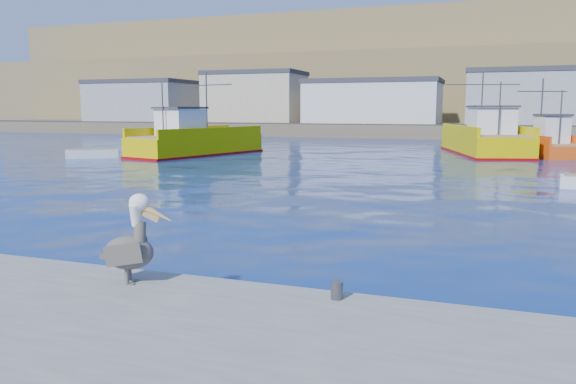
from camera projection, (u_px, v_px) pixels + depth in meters
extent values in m
plane|color=navy|center=(251.00, 260.00, 13.53)|extent=(260.00, 260.00, 0.00)
cylinder|color=#4C4C4C|center=(337.00, 290.00, 9.28)|extent=(0.20, 0.20, 0.30)
cube|color=brown|center=(449.00, 129.00, 80.56)|extent=(160.00, 30.00, 1.60)
cube|color=brown|center=(459.00, 96.00, 104.05)|extent=(180.00, 40.00, 14.00)
cube|color=brown|center=(465.00, 75.00, 121.96)|extent=(200.00, 40.00, 24.00)
cube|color=#2D2D2D|center=(443.00, 125.00, 70.18)|extent=(150.00, 5.00, 0.10)
cube|color=gray|center=(142.00, 103.00, 91.17)|extent=(16.00, 10.00, 6.00)
cube|color=#333338|center=(141.00, 82.00, 90.69)|extent=(16.32, 10.20, 0.60)
cube|color=tan|center=(255.00, 99.00, 84.50)|extent=(14.00, 9.00, 7.00)
cube|color=#333338|center=(255.00, 73.00, 83.94)|extent=(14.28, 9.18, 0.60)
cube|color=silver|center=(374.00, 104.00, 78.68)|extent=(18.00, 11.00, 5.50)
cube|color=#333338|center=(374.00, 82.00, 78.23)|extent=(18.36, 11.22, 0.60)
cube|color=gray|center=(528.00, 99.00, 72.01)|extent=(15.00, 10.00, 6.50)
cube|color=#333338|center=(530.00, 71.00, 71.49)|extent=(15.30, 10.20, 0.60)
cube|color=#D5BE00|center=(197.00, 145.00, 44.56)|extent=(6.96, 12.20, 1.51)
cube|color=#D5BE00|center=(214.00, 132.00, 43.35)|extent=(3.41, 10.96, 0.70)
cube|color=#D5BE00|center=(181.00, 131.00, 45.45)|extent=(3.41, 10.96, 0.70)
cube|color=#950608|center=(197.00, 154.00, 44.66)|extent=(7.09, 12.45, 0.25)
cube|color=#8C7251|center=(197.00, 135.00, 44.44)|extent=(6.53, 11.67, 0.10)
cube|color=white|center=(180.00, 122.00, 42.89)|extent=(3.41, 3.54, 2.00)
cube|color=#333338|center=(180.00, 108.00, 42.73)|extent=(3.69, 3.93, 0.15)
cylinder|color=#4C4C4C|center=(207.00, 104.00, 45.01)|extent=(0.15, 0.15, 5.00)
cylinder|color=#4C4C4C|center=(163.00, 111.00, 41.37)|extent=(0.12, 0.12, 4.00)
cylinder|color=#4C4C4C|center=(206.00, 85.00, 44.79)|extent=(5.21, 1.59, 0.08)
cube|color=#D5BE00|center=(484.00, 144.00, 45.55)|extent=(7.41, 13.10, 1.61)
cube|color=#D5BE00|center=(510.00, 130.00, 45.24)|extent=(3.46, 11.79, 0.70)
cube|color=#D5BE00|center=(459.00, 130.00, 45.53)|extent=(3.46, 11.79, 0.70)
cube|color=#950608|center=(483.00, 153.00, 45.67)|extent=(7.56, 13.36, 0.25)
cube|color=#8C7251|center=(484.00, 133.00, 45.43)|extent=(6.95, 12.53, 0.10)
cube|color=white|center=(492.00, 121.00, 43.44)|extent=(3.71, 3.78, 2.00)
cube|color=#333338|center=(492.00, 106.00, 43.28)|extent=(4.02, 4.20, 0.15)
cylinder|color=#4C4C4C|center=(482.00, 103.00, 46.29)|extent=(0.15, 0.15, 5.00)
cylinder|color=#4C4C4C|center=(499.00, 109.00, 41.47)|extent=(0.12, 0.12, 4.00)
cylinder|color=#4C4C4C|center=(483.00, 84.00, 46.07)|extent=(5.81, 1.66, 0.08)
cube|color=#F25312|center=(543.00, 150.00, 43.55)|extent=(5.33, 8.00, 0.97)
cube|color=#F25312|center=(561.00, 139.00, 43.46)|extent=(2.81, 6.90, 0.70)
cube|color=#F25312|center=(527.00, 139.00, 43.39)|extent=(2.81, 6.90, 0.70)
cube|color=#8C7251|center=(544.00, 143.00, 43.47)|extent=(5.01, 7.64, 0.10)
cube|color=white|center=(552.00, 130.00, 42.20)|extent=(2.51, 2.46, 2.00)
cube|color=#333338|center=(553.00, 115.00, 42.04)|extent=(2.72, 2.72, 0.15)
cylinder|color=#4C4C4C|center=(541.00, 111.00, 43.85)|extent=(0.16, 0.16, 5.00)
cylinder|color=#4C4C4C|center=(560.00, 118.00, 40.96)|extent=(0.13, 0.13, 4.00)
cylinder|color=#4C4C4C|center=(543.00, 91.00, 43.63)|extent=(3.69, 1.50, 0.08)
cube|color=silver|center=(93.00, 155.00, 41.90)|extent=(3.77, 3.20, 0.74)
cube|color=#8C7251|center=(92.00, 149.00, 41.84)|extent=(3.30, 2.76, 0.07)
cylinder|color=#595451|center=(127.00, 276.00, 10.05)|extent=(0.09, 0.09, 0.31)
cube|color=#595451|center=(130.00, 284.00, 10.07)|extent=(0.19, 0.17, 0.02)
cylinder|color=#595451|center=(130.00, 273.00, 10.25)|extent=(0.09, 0.09, 0.31)
cube|color=#595451|center=(133.00, 281.00, 10.27)|extent=(0.19, 0.17, 0.02)
ellipsoid|color=#38332D|center=(129.00, 253.00, 10.09)|extent=(1.02, 0.80, 0.62)
cube|color=#38332D|center=(123.00, 255.00, 9.85)|extent=(0.67, 0.30, 0.45)
cube|color=#38332D|center=(131.00, 248.00, 10.32)|extent=(0.67, 0.30, 0.45)
cube|color=#38332D|center=(107.00, 256.00, 10.10)|extent=(0.28, 0.24, 0.13)
cylinder|color=#38332D|center=(140.00, 234.00, 10.04)|extent=(0.30, 0.37, 0.49)
cylinder|color=white|center=(136.00, 215.00, 9.99)|extent=(0.29, 0.36, 0.46)
ellipsoid|color=white|center=(139.00, 202.00, 9.95)|extent=(0.44, 0.39, 0.31)
cone|color=gold|center=(155.00, 213.00, 9.98)|extent=(0.63, 0.35, 0.42)
cube|color=tan|center=(149.00, 215.00, 9.99)|extent=(0.37, 0.18, 0.27)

